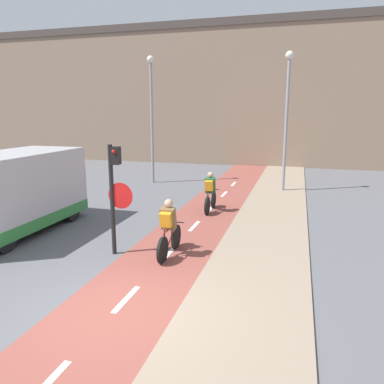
{
  "coord_description": "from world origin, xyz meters",
  "views": [
    {
      "loc": [
        3.09,
        -5.63,
        3.62
      ],
      "look_at": [
        0.0,
        5.23,
        1.2
      ],
      "focal_mm": 35.0,
      "sensor_mm": 36.0,
      "label": 1
    }
  ],
  "objects": [
    {
      "name": "street_lamp_far",
      "position": [
        -4.16,
        12.39,
        3.91
      ],
      "size": [
        0.36,
        0.36,
        6.33
      ],
      "color": "gray",
      "rests_on": "ground_plane"
    },
    {
      "name": "bike_lane",
      "position": [
        0.0,
        0.01,
        0.01
      ],
      "size": [
        2.23,
        60.0,
        0.02
      ],
      "color": "brown",
      "rests_on": "ground_plane"
    },
    {
      "name": "traffic_light_pole",
      "position": [
        -1.29,
        2.68,
        1.77
      ],
      "size": [
        0.67,
        0.25,
        2.84
      ],
      "color": "black",
      "rests_on": "ground_plane"
    },
    {
      "name": "cyclist_far",
      "position": [
        0.06,
        7.45,
        0.71
      ],
      "size": [
        0.46,
        1.67,
        1.49
      ],
      "color": "black",
      "rests_on": "ground_plane"
    },
    {
      "name": "street_lamp_sidewalk",
      "position": [
        2.49,
        11.98,
        3.84
      ],
      "size": [
        0.36,
        0.36,
        6.22
      ],
      "color": "gray",
      "rests_on": "ground_plane"
    },
    {
      "name": "cyclist_near",
      "position": [
        0.05,
        2.9,
        0.71
      ],
      "size": [
        0.46,
        1.7,
        1.5
      ],
      "color": "black",
      "rests_on": "ground_plane"
    },
    {
      "name": "ground_plane",
      "position": [
        0.0,
        0.0,
        0.0
      ],
      "size": [
        120.0,
        120.0,
        0.0
      ],
      "primitive_type": "plane",
      "color": "#5B5B60"
    },
    {
      "name": "van",
      "position": [
        -5.12,
        3.49,
        1.2
      ],
      "size": [
        2.13,
        4.71,
        2.43
      ],
      "color": "#B7B7BC",
      "rests_on": "ground_plane"
    },
    {
      "name": "sidewalk_strip",
      "position": [
        2.31,
        0.0,
        0.03
      ],
      "size": [
        2.4,
        60.0,
        0.05
      ],
      "color": "gray",
      "rests_on": "ground_plane"
    },
    {
      "name": "building_row_background",
      "position": [
        0.0,
        22.46,
        4.82
      ],
      "size": [
        60.0,
        5.2,
        9.62
      ],
      "color": "#89705B",
      "rests_on": "ground_plane"
    }
  ]
}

